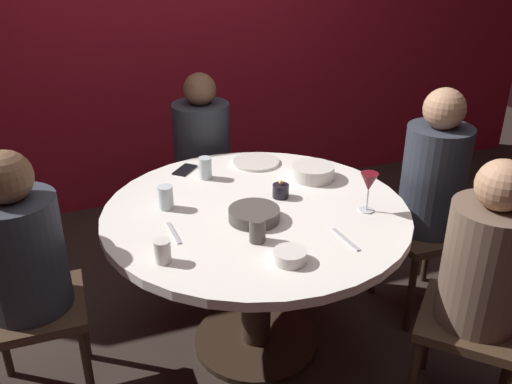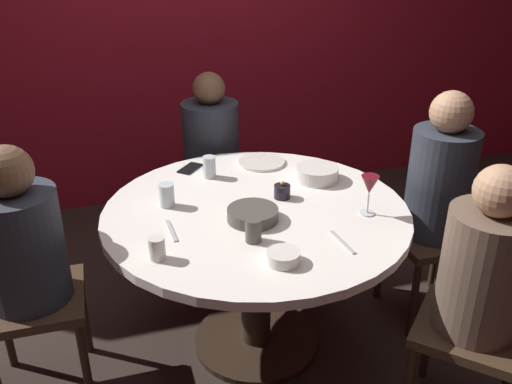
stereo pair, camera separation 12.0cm
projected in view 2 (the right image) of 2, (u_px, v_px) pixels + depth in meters
name	position (u px, v px, depth m)	size (l,w,h in m)	color
ground_plane	(256.00, 342.00, 2.71)	(8.00, 8.00, 0.00)	#2D231E
back_wall	(180.00, 15.00, 3.69)	(6.00, 0.10, 2.60)	maroon
dining_table	(256.00, 239.00, 2.46)	(1.33, 1.33, 0.74)	white
seated_diner_left	(23.00, 248.00, 2.16)	(0.40, 0.40, 1.13)	#3F2D1E
seated_diner_back	(211.00, 145.00, 3.21)	(0.40, 0.40, 1.12)	#3F2D1E
seated_diner_right	(440.00, 185.00, 2.63)	(0.40, 0.40, 1.19)	#3F2D1E
seated_diner_front_right	(483.00, 275.00, 2.00)	(0.57, 0.57, 1.13)	#3F2D1E
candle_holder	(282.00, 191.00, 2.47)	(0.07, 0.07, 0.08)	black
wine_glass	(370.00, 186.00, 2.29)	(0.08, 0.08, 0.18)	silver
dinner_plate	(262.00, 162.00, 2.85)	(0.24, 0.24, 0.01)	silver
cell_phone	(190.00, 168.00, 2.78)	(0.07, 0.14, 0.01)	black
bowl_serving_large	(283.00, 257.00, 2.00)	(0.12, 0.12, 0.05)	silver
bowl_salad_center	(317.00, 173.00, 2.65)	(0.20, 0.20, 0.07)	silver
bowl_small_white	(253.00, 214.00, 2.29)	(0.21, 0.21, 0.05)	#4C4742
cup_near_candle	(157.00, 249.00, 2.01)	(0.06, 0.06, 0.09)	silver
cup_by_left_diner	(209.00, 167.00, 2.67)	(0.06, 0.06, 0.11)	silver
cup_by_right_diner	(167.00, 195.00, 2.39)	(0.07, 0.07, 0.10)	silver
cup_center_front	(253.00, 230.00, 2.13)	(0.06, 0.06, 0.10)	#4C4742
fork_near_plate	(171.00, 230.00, 2.22)	(0.02, 0.18, 0.01)	#B7B7BC
knife_near_plate	(342.00, 242.00, 2.13)	(0.02, 0.18, 0.01)	#B7B7BC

